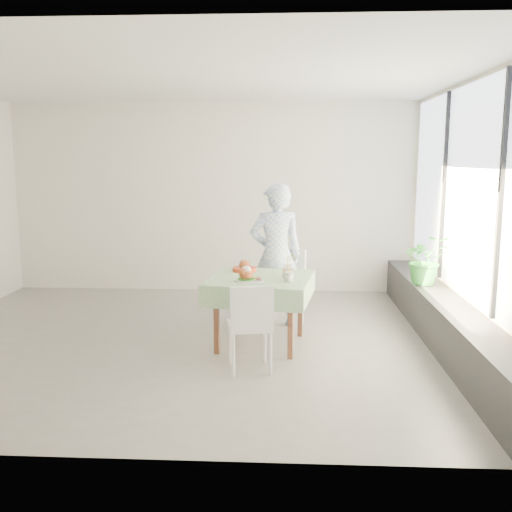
# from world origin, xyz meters

# --- Properties ---
(floor) EXTENTS (6.00, 6.00, 0.00)m
(floor) POSITION_xyz_m (0.00, 0.00, 0.00)
(floor) COLOR slate
(floor) RESTS_ON ground
(ceiling) EXTENTS (6.00, 6.00, 0.00)m
(ceiling) POSITION_xyz_m (0.00, 0.00, 2.80)
(ceiling) COLOR white
(ceiling) RESTS_ON ground
(wall_back) EXTENTS (6.00, 0.02, 2.80)m
(wall_back) POSITION_xyz_m (0.00, 2.50, 1.40)
(wall_back) COLOR silver
(wall_back) RESTS_ON ground
(wall_front) EXTENTS (6.00, 0.02, 2.80)m
(wall_front) POSITION_xyz_m (0.00, -2.50, 1.40)
(wall_front) COLOR silver
(wall_front) RESTS_ON ground
(wall_right) EXTENTS (0.02, 5.00, 2.80)m
(wall_right) POSITION_xyz_m (3.00, 0.00, 1.40)
(wall_right) COLOR silver
(wall_right) RESTS_ON ground
(window_pane) EXTENTS (0.01, 4.80, 2.18)m
(window_pane) POSITION_xyz_m (2.97, 0.00, 1.65)
(window_pane) COLOR #D1E0F9
(window_pane) RESTS_ON ground
(window_ledge) EXTENTS (0.40, 4.80, 0.50)m
(window_ledge) POSITION_xyz_m (2.80, 0.00, 0.25)
(window_ledge) COLOR black
(window_ledge) RESTS_ON ground
(cafe_table) EXTENTS (1.19, 1.19, 0.74)m
(cafe_table) POSITION_xyz_m (0.83, -0.07, 0.46)
(cafe_table) COLOR brown
(cafe_table) RESTS_ON ground
(chair_far) EXTENTS (0.56, 0.56, 0.90)m
(chair_far) POSITION_xyz_m (1.06, 0.66, 0.28)
(chair_far) COLOR white
(chair_far) RESTS_ON ground
(chair_near) EXTENTS (0.46, 0.46, 0.84)m
(chair_near) POSITION_xyz_m (0.76, -0.83, 0.26)
(chair_near) COLOR white
(chair_near) RESTS_ON ground
(diner) EXTENTS (0.68, 0.50, 1.71)m
(diner) POSITION_xyz_m (0.98, 0.65, 0.85)
(diner) COLOR #91B5E9
(diner) RESTS_ON ground
(main_dish) EXTENTS (0.31, 0.31, 0.16)m
(main_dish) POSITION_xyz_m (0.71, -0.30, 0.79)
(main_dish) COLOR white
(main_dish) RESTS_ON cafe_table
(juice_cup_orange) EXTENTS (0.10, 0.10, 0.28)m
(juice_cup_orange) POSITION_xyz_m (1.10, -0.09, 0.81)
(juice_cup_orange) COLOR white
(juice_cup_orange) RESTS_ON cafe_table
(juice_cup_lemonade) EXTENTS (0.10, 0.10, 0.28)m
(juice_cup_lemonade) POSITION_xyz_m (1.12, -0.29, 0.81)
(juice_cup_lemonade) COLOR white
(juice_cup_lemonade) RESTS_ON cafe_table
(second_dish) EXTENTS (0.27, 0.27, 0.13)m
(second_dish) POSITION_xyz_m (0.63, 0.23, 0.78)
(second_dish) COLOR #B33312
(second_dish) RESTS_ON cafe_table
(potted_plant) EXTENTS (0.60, 0.53, 0.60)m
(potted_plant) POSITION_xyz_m (2.75, 0.78, 0.80)
(potted_plant) COLOR #2A802F
(potted_plant) RESTS_ON window_ledge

